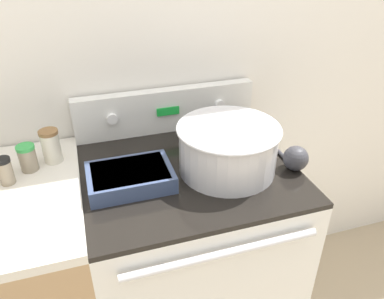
# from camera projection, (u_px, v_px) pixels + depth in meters

# --- Properties ---
(kitchen_wall) EXTENTS (8.00, 0.05, 2.50)m
(kitchen_wall) POSITION_uv_depth(u_px,v_px,m) (160.00, 41.00, 1.42)
(kitchen_wall) COLOR silver
(kitchen_wall) RESTS_ON ground_plane
(stove_range) EXTENTS (0.72, 0.68, 0.90)m
(stove_range) POSITION_uv_depth(u_px,v_px,m) (189.00, 259.00, 1.53)
(stove_range) COLOR silver
(stove_range) RESTS_ON ground_plane
(control_panel) EXTENTS (0.72, 0.07, 0.18)m
(control_panel) POSITION_uv_depth(u_px,v_px,m) (166.00, 110.00, 1.50)
(control_panel) COLOR silver
(control_panel) RESTS_ON stove_range
(side_counter) EXTENTS (0.57, 0.65, 0.91)m
(side_counter) POSITION_uv_depth(u_px,v_px,m) (18.00, 299.00, 1.36)
(side_counter) COLOR tan
(side_counter) RESTS_ON ground_plane
(mixing_bowl) EXTENTS (0.34, 0.34, 0.17)m
(mixing_bowl) POSITION_uv_depth(u_px,v_px,m) (228.00, 146.00, 1.24)
(mixing_bowl) COLOR silver
(mixing_bowl) RESTS_ON stove_range
(casserole_dish) EXTENTS (0.27, 0.19, 0.06)m
(casserole_dish) POSITION_uv_depth(u_px,v_px,m) (130.00, 176.00, 1.20)
(casserole_dish) COLOR #38476B
(casserole_dish) RESTS_ON stove_range
(ladle) EXTENTS (0.09, 0.29, 0.09)m
(ladle) POSITION_uv_depth(u_px,v_px,m) (294.00, 158.00, 1.28)
(ladle) COLOR #333338
(ladle) RESTS_ON stove_range
(spice_jar_brown_cap) EXTENTS (0.06, 0.06, 0.12)m
(spice_jar_brown_cap) POSITION_uv_depth(u_px,v_px,m) (51.00, 146.00, 1.28)
(spice_jar_brown_cap) COLOR beige
(spice_jar_brown_cap) RESTS_ON side_counter
(spice_jar_green_cap) EXTENTS (0.06, 0.06, 0.09)m
(spice_jar_green_cap) POSITION_uv_depth(u_px,v_px,m) (28.00, 158.00, 1.24)
(spice_jar_green_cap) COLOR gray
(spice_jar_green_cap) RESTS_ON side_counter
(spice_jar_black_cap) EXTENTS (0.05, 0.05, 0.09)m
(spice_jar_black_cap) POSITION_uv_depth(u_px,v_px,m) (5.00, 171.00, 1.18)
(spice_jar_black_cap) COLOR gray
(spice_jar_black_cap) RESTS_ON side_counter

